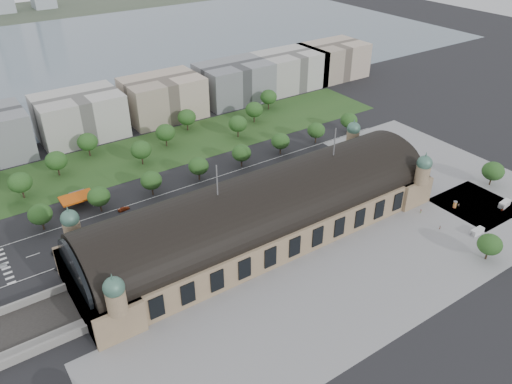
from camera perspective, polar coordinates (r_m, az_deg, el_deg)
ground at (r=201.30m, az=0.81°, el=-4.83°), size 900.00×900.00×0.00m
station at (r=195.41m, az=0.83°, el=-2.39°), size 150.00×48.40×44.30m
plaza_south at (r=181.02m, az=11.63°, el=-10.48°), size 190.00×48.00×0.12m
plaza_east at (r=265.44m, az=19.37°, el=2.87°), size 56.00×100.00×0.12m
road_slab at (r=220.66m, az=-9.15°, el=-1.68°), size 260.00×26.00×0.10m
grass_belt at (r=266.91m, az=-13.45°, el=4.01°), size 300.00×45.00×0.10m
petrol_station at (r=232.79m, az=-19.70°, el=-0.53°), size 14.00×13.00×5.05m
lake at (r=456.45m, az=-21.89°, el=14.11°), size 700.00×320.00×0.08m
far_shore at (r=648.52m, az=-26.71°, el=17.72°), size 700.00×120.00×0.14m
office_3 at (r=293.32m, az=-19.49°, el=8.18°), size 45.00×32.00×24.00m
office_4 at (r=308.09m, az=-10.57°, el=10.55°), size 45.00×32.00×24.00m
office_5 at (r=329.86m, az=-2.53°, el=12.44°), size 45.00×32.00×24.00m
office_6 at (r=354.36m, az=3.82°, el=13.76°), size 45.00×32.00×24.00m
office_7 at (r=379.32m, az=8.78°, el=14.66°), size 45.00×32.00×24.00m
tree_row_2 at (r=217.59m, az=-23.45°, el=-2.35°), size 9.60×9.60×11.52m
tree_row_3 at (r=221.29m, az=-17.54°, el=-0.49°), size 9.60×9.60×11.52m
tree_row_4 at (r=227.48m, az=-11.89°, el=1.30°), size 9.60×9.60×11.52m
tree_row_5 at (r=235.95m, az=-6.58°, el=2.97°), size 9.60×9.60×11.52m
tree_row_6 at (r=246.48m, az=-1.68°, el=4.48°), size 9.60×9.60×11.52m
tree_row_7 at (r=258.82m, az=2.81°, el=5.83°), size 9.60×9.60×11.52m
tree_row_8 at (r=272.71m, az=6.89°, el=7.02°), size 9.60×9.60×11.52m
tree_row_9 at (r=287.93m, az=10.57°, el=8.06°), size 9.60×9.60×11.52m
tree_belt_3 at (r=243.31m, az=-25.37°, el=1.00°), size 10.40×10.40×12.48m
tree_belt_4 at (r=256.26m, az=-21.87°, el=3.35°), size 10.40×10.40×12.48m
tree_belt_5 at (r=270.47m, az=-18.71°, el=5.45°), size 10.40×10.40×12.48m
tree_belt_6 at (r=254.61m, az=-13.01°, el=4.72°), size 10.40×10.40×12.48m
tree_belt_7 at (r=271.04m, az=-10.31°, el=6.71°), size 10.40×10.40×12.48m
tree_belt_8 at (r=288.28m, az=-7.91°, el=8.46°), size 10.40×10.40×12.48m
tree_belt_9 at (r=277.39m, az=-2.09°, el=7.81°), size 10.40×10.40×12.48m
tree_belt_10 at (r=296.22m, az=-0.22°, el=9.41°), size 10.40×10.40×12.48m
tree_belt_11 at (r=315.53m, az=1.45°, el=10.80°), size 10.40×10.40×12.48m
tree_plaza_ne at (r=254.78m, az=25.47°, el=2.17°), size 10.00×10.00×11.69m
tree_plaza_s at (r=203.72m, az=25.16°, el=-5.45°), size 9.00×9.00×10.64m
traffic_car_1 at (r=206.75m, az=-27.18°, el=-7.57°), size 4.42×1.81×1.42m
traffic_car_2 at (r=205.78m, az=-21.71°, el=-6.28°), size 5.37×2.79×1.44m
traffic_car_3 at (r=222.59m, az=-14.88°, el=-1.86°), size 5.48×2.83×1.52m
traffic_car_4 at (r=225.55m, az=-4.46°, el=-0.35°), size 3.75×1.56×1.27m
traffic_car_6 at (r=271.21m, az=13.05°, el=4.69°), size 5.21×2.42×1.45m
parked_car_0 at (r=198.03m, az=-21.51°, el=-7.87°), size 4.50×3.78×1.45m
parked_car_1 at (r=197.23m, az=-16.66°, el=-6.99°), size 5.94×4.80×1.50m
parked_car_2 at (r=200.09m, az=-13.16°, el=-5.78°), size 5.59×4.57×1.52m
parked_car_3 at (r=201.71m, az=-15.33°, el=-5.83°), size 3.95×3.27×1.27m
parked_car_4 at (r=201.50m, az=-15.54°, el=-5.88°), size 4.38×3.95×1.45m
parked_car_5 at (r=201.38m, az=-13.80°, el=-5.60°), size 6.02×5.07×1.53m
parked_car_6 at (r=210.10m, az=-6.94°, el=-3.13°), size 4.98×3.69×1.34m
bus_west at (r=221.43m, az=-2.25°, el=-0.68°), size 10.59×2.98×2.92m
bus_mid at (r=223.20m, az=-1.64°, el=-0.27°), size 13.11×3.58×3.62m
bus_east at (r=225.65m, az=-0.15°, el=0.06°), size 11.53×3.21×3.18m
van_east at (r=242.48m, az=26.50°, el=-1.27°), size 6.68×3.35×2.78m
van_south at (r=219.05m, az=23.90°, el=-4.19°), size 5.97×2.51×2.56m
advertising_column at (r=232.98m, az=21.78°, el=-1.33°), size 1.68×1.68×3.19m
pedestrian_0 at (r=224.70m, az=18.32°, el=-2.09°), size 0.94×0.63×1.78m
pedestrian_1 at (r=216.69m, az=20.28°, el=-3.84°), size 0.80×0.75×1.83m
pedestrian_2 at (r=234.63m, az=22.14°, el=-1.37°), size 1.06×1.05×1.95m
pedestrian_3 at (r=238.39m, az=26.30°, el=-1.88°), size 1.26×1.07×1.95m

